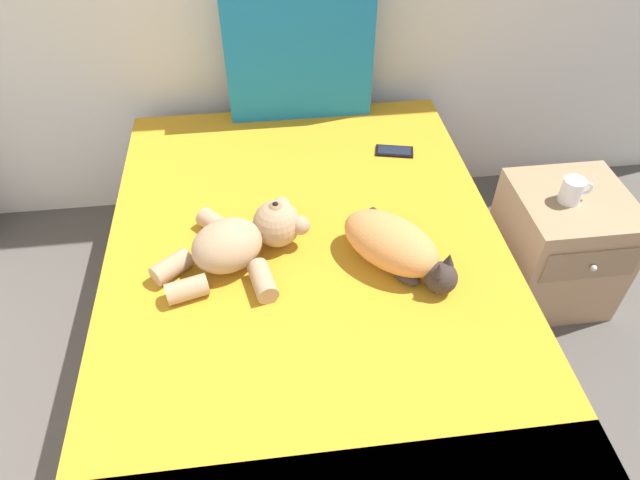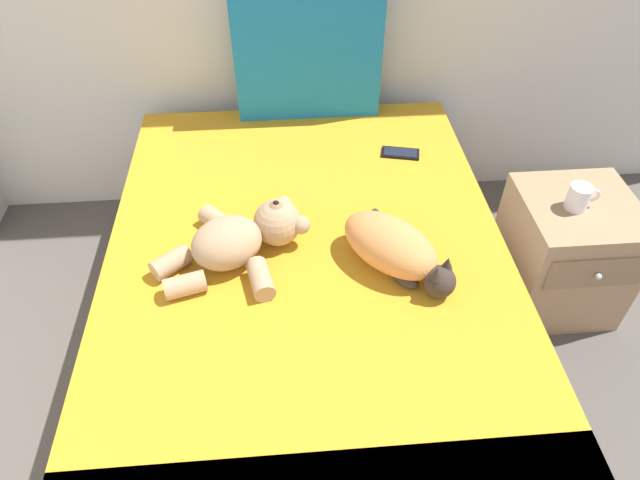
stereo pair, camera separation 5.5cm
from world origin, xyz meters
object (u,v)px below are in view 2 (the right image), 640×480
object	(u,v)px
teddy_bear	(242,238)
mug	(579,197)
cell_phone	(400,153)
cat	(395,248)
patterned_cushion	(308,56)
nightstand	(563,253)
bed	(309,311)

from	to	relation	value
teddy_bear	mug	bearing A→B (deg)	8.85
cell_phone	teddy_bear	bearing A→B (deg)	-139.84
cell_phone	cat	bearing A→B (deg)	-102.76
teddy_bear	cat	bearing A→B (deg)	-10.05
cat	teddy_bear	xyz separation A→B (m)	(-0.47, 0.08, -0.00)
patterned_cushion	mug	bearing A→B (deg)	-35.90
nightstand	patterned_cushion	bearing A→B (deg)	145.73
cat	cell_phone	distance (m)	0.62
bed	teddy_bear	distance (m)	0.41
patterned_cushion	cell_phone	size ratio (longest dim) A/B	3.71
teddy_bear	mug	xyz separation A→B (m)	(1.20, 0.19, -0.06)
mug	cat	bearing A→B (deg)	-159.56
cat	nightstand	xyz separation A→B (m)	(0.77, 0.28, -0.36)
cell_phone	mug	size ratio (longest dim) A/B	1.34
cat	nightstand	world-z (taller)	cat
mug	cell_phone	bearing A→B (deg)	151.06
cat	cell_phone	size ratio (longest dim) A/B	2.63
patterned_cushion	teddy_bear	distance (m)	0.92
bed	teddy_bear	xyz separation A→B (m)	(-0.21, 0.03, 0.35)
patterned_cushion	cat	bearing A→B (deg)	-77.71
nightstand	mug	bearing A→B (deg)	-161.86
teddy_bear	cell_phone	size ratio (longest dim) A/B	3.17
teddy_bear	mug	world-z (taller)	teddy_bear
cell_phone	mug	xyz separation A→B (m)	(0.59, -0.33, 0.00)
patterned_cushion	teddy_bear	bearing A→B (deg)	-107.25
nightstand	cat	bearing A→B (deg)	-159.67
cell_phone	mug	world-z (taller)	mug
nightstand	mug	world-z (taller)	mug
bed	cat	bearing A→B (deg)	-11.73
bed	patterned_cushion	xyz separation A→B (m)	(0.06, 0.89, 0.53)
teddy_bear	mug	size ratio (longest dim) A/B	4.24
bed	mug	bearing A→B (deg)	12.25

